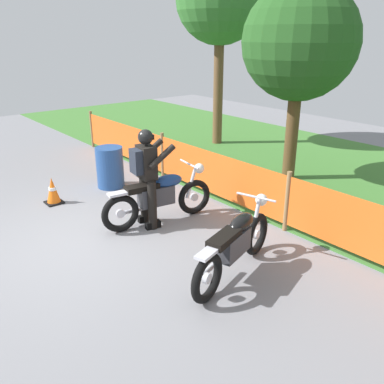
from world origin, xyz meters
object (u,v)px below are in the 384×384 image
at_px(motorcycle_lead, 160,197).
at_px(spare_drum, 110,167).
at_px(rider_lead, 147,173).
at_px(traffic_cone, 53,191).
at_px(motorcycle_trailing, 235,244).

distance_m(motorcycle_lead, spare_drum, 2.16).
relative_size(rider_lead, spare_drum, 1.92).
distance_m(traffic_cone, spare_drum, 1.35).
bearing_deg(traffic_cone, rider_lead, 24.33).
distance_m(rider_lead, spare_drum, 2.22).
bearing_deg(motorcycle_trailing, spare_drum, 67.65).
height_order(motorcycle_trailing, spare_drum, motorcycle_trailing).
height_order(motorcycle_lead, traffic_cone, motorcycle_lead).
bearing_deg(spare_drum, motorcycle_lead, -5.47).
height_order(rider_lead, spare_drum, rider_lead).
relative_size(motorcycle_lead, traffic_cone, 3.94).
bearing_deg(rider_lead, motorcycle_lead, 0.51).
relative_size(motorcycle_trailing, spare_drum, 2.27).
distance_m(motorcycle_lead, traffic_cone, 2.33).
bearing_deg(spare_drum, rider_lead, -11.50).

